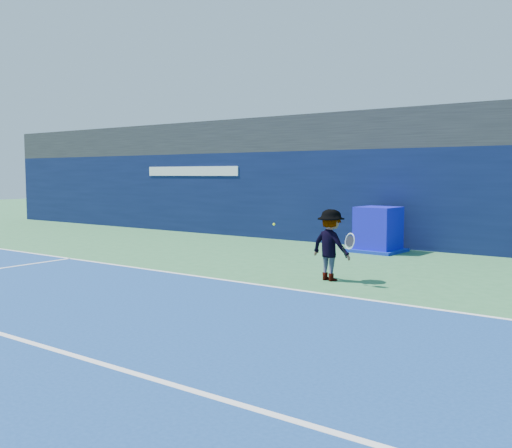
% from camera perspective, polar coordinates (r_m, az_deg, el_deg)
% --- Properties ---
extents(ground, '(80.00, 80.00, 0.00)m').
position_cam_1_polar(ground, '(10.17, -15.08, -7.85)').
color(ground, '#326F3F').
rests_on(ground, ground).
extents(baseline, '(24.00, 0.10, 0.01)m').
position_cam_1_polar(baseline, '(12.24, -4.09, -5.48)').
color(baseline, white).
rests_on(baseline, ground).
extents(stadium_band, '(36.00, 3.00, 1.20)m').
position_cam_1_polar(stadium_band, '(19.39, 12.34, 8.93)').
color(stadium_band, '#222227').
rests_on(stadium_band, back_wall_assembly).
extents(back_wall_assembly, '(36.00, 1.03, 3.00)m').
position_cam_1_polar(back_wall_assembly, '(18.45, 10.97, 2.63)').
color(back_wall_assembly, '#091235').
rests_on(back_wall_assembly, ground).
extents(equipment_cart, '(1.44, 1.44, 1.30)m').
position_cam_1_polar(equipment_cart, '(16.80, 12.11, -0.72)').
color(equipment_cart, '#100DBD').
rests_on(equipment_cart, ground).
extents(tennis_player, '(1.26, 0.76, 1.50)m').
position_cam_1_polar(tennis_player, '(12.07, 7.49, -2.09)').
color(tennis_player, silver).
rests_on(tennis_player, ground).
extents(tennis_ball, '(0.06, 0.06, 0.06)m').
position_cam_1_polar(tennis_ball, '(14.54, 1.80, -0.02)').
color(tennis_ball, '#D5F71B').
rests_on(tennis_ball, ground).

